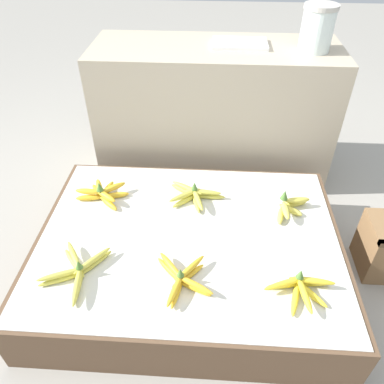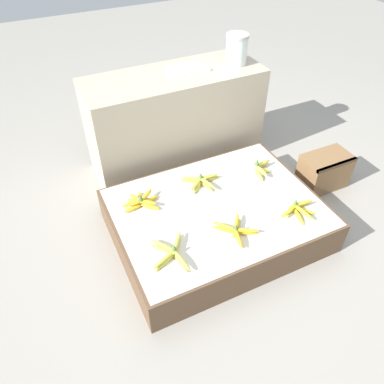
{
  "view_description": "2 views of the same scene",
  "coord_description": "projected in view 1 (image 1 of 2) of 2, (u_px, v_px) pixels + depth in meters",
  "views": [
    {
      "loc": [
        0.08,
        -1.07,
        1.36
      ],
      "look_at": [
        0.0,
        0.14,
        0.35
      ],
      "focal_mm": 35.0,
      "sensor_mm": 36.0,
      "label": 1
    },
    {
      "loc": [
        -0.85,
        -1.41,
        1.82
      ],
      "look_at": [
        -0.15,
        0.04,
        0.38
      ],
      "focal_mm": 35.0,
      "sensor_mm": 36.0,
      "label": 2
    }
  ],
  "objects": [
    {
      "name": "back_vendor_table",
      "position": [
        214.0,
        113.0,
        2.08
      ],
      "size": [
        1.26,
        0.47,
        0.73
      ],
      "color": "tan",
      "rests_on": "ground_plane"
    },
    {
      "name": "foam_tray_white",
      "position": [
        240.0,
        44.0,
        1.85
      ],
      "size": [
        0.27,
        0.17,
        0.02
      ],
      "color": "white",
      "rests_on": "back_vendor_table"
    },
    {
      "name": "display_platform",
      "position": [
        189.0,
        254.0,
        1.62
      ],
      "size": [
        1.25,
        0.94,
        0.23
      ],
      "color": "brown",
      "rests_on": "ground_plane"
    },
    {
      "name": "ground_plane",
      "position": [
        189.0,
        271.0,
        1.69
      ],
      "size": [
        10.0,
        10.0,
        0.0
      ],
      "primitive_type": "plane",
      "color": "gray"
    },
    {
      "name": "banana_bunch_middle_midleft",
      "position": [
        194.0,
        195.0,
        1.7
      ],
      "size": [
        0.26,
        0.21,
        0.09
      ],
      "color": "gold",
      "rests_on": "display_platform"
    },
    {
      "name": "banana_bunch_front_left",
      "position": [
        77.0,
        270.0,
        1.37
      ],
      "size": [
        0.24,
        0.29,
        0.08
      ],
      "color": "gold",
      "rests_on": "display_platform"
    },
    {
      "name": "banana_bunch_front_midleft",
      "position": [
        182.0,
        278.0,
        1.35
      ],
      "size": [
        0.23,
        0.24,
        0.08
      ],
      "color": "gold",
      "rests_on": "display_platform"
    },
    {
      "name": "banana_bunch_middle_midright",
      "position": [
        289.0,
        206.0,
        1.63
      ],
      "size": [
        0.16,
        0.17,
        0.1
      ],
      "color": "#DBCC4C",
      "rests_on": "display_platform"
    },
    {
      "name": "banana_bunch_front_midright",
      "position": [
        300.0,
        287.0,
        1.32
      ],
      "size": [
        0.26,
        0.17,
        0.08
      ],
      "color": "yellow",
      "rests_on": "display_platform"
    },
    {
      "name": "banana_bunch_middle_left",
      "position": [
        103.0,
        193.0,
        1.71
      ],
      "size": [
        0.24,
        0.21,
        0.1
      ],
      "color": "gold",
      "rests_on": "display_platform"
    },
    {
      "name": "glass_jar",
      "position": [
        317.0,
        28.0,
        1.73
      ],
      "size": [
        0.16,
        0.16,
        0.21
      ],
      "color": "silver",
      "rests_on": "back_vendor_table"
    }
  ]
}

